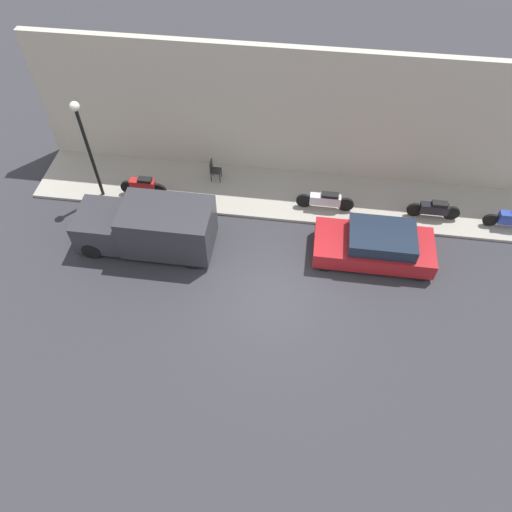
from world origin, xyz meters
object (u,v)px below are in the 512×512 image
at_px(motorcycle_red, 143,186).
at_px(streetlamp, 84,136).
at_px(delivery_van, 148,227).
at_px(cafe_chair, 214,169).
at_px(parked_car, 375,245).
at_px(scooter_silver, 326,200).
at_px(motorcycle_black, 434,209).

bearing_deg(motorcycle_red, streetlamp, 96.16).
relative_size(delivery_van, cafe_chair, 5.31).
relative_size(parked_car, cafe_chair, 4.59).
xyz_separation_m(motorcycle_red, cafe_chair, (1.24, -2.49, 0.05)).
bearing_deg(streetlamp, parked_car, -99.30).
bearing_deg(scooter_silver, parked_car, -139.01).
distance_m(motorcycle_black, scooter_silver, 3.95).
bearing_deg(scooter_silver, streetlamp, 92.39).
relative_size(parked_car, streetlamp, 0.99).
relative_size(parked_car, scooter_silver, 1.90).
height_order(motorcycle_red, scooter_silver, motorcycle_red).
bearing_deg(streetlamp, scooter_silver, -87.61).
distance_m(delivery_van, scooter_silver, 6.52).
distance_m(streetlamp, cafe_chair, 4.88).
xyz_separation_m(scooter_silver, cafe_chair, (1.06, 4.39, 0.08)).
height_order(parked_car, streetlamp, streetlamp).
bearing_deg(cafe_chair, motorcycle_red, 116.38).
bearing_deg(scooter_silver, motorcycle_red, 91.50).
height_order(delivery_van, streetlamp, streetlamp).
bearing_deg(scooter_silver, cafe_chair, 76.46).
bearing_deg(scooter_silver, motorcycle_black, -89.19).
bearing_deg(cafe_chair, motorcycle_black, -96.85).
relative_size(motorcycle_black, streetlamp, 0.46).
xyz_separation_m(motorcycle_red, scooter_silver, (0.18, -6.88, -0.04)).
bearing_deg(cafe_chair, parked_car, -116.67).
bearing_deg(motorcycle_red, scooter_silver, -88.50).
bearing_deg(parked_car, streetlamp, 80.70).
bearing_deg(delivery_van, scooter_silver, -67.35).
distance_m(motorcycle_red, scooter_silver, 6.88).
relative_size(delivery_van, streetlamp, 1.15).
bearing_deg(motorcycle_red, cafe_chair, -63.62).
bearing_deg(delivery_van, motorcycle_black, -75.57).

